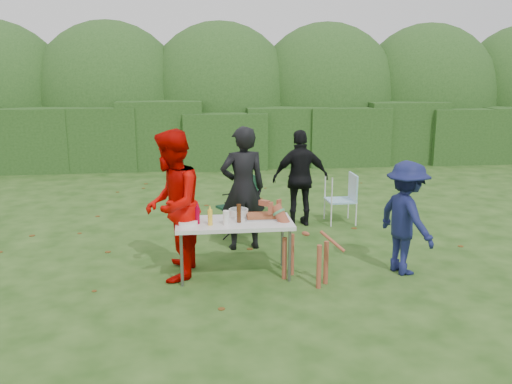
{
  "coord_description": "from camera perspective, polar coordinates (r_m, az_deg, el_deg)",
  "views": [
    {
      "loc": [
        -0.87,
        -6.7,
        2.69
      ],
      "look_at": [
        -0.01,
        0.51,
        1.0
      ],
      "focal_mm": 38.0,
      "sensor_mm": 36.0,
      "label": 1
    }
  ],
  "objects": [
    {
      "name": "folding_table",
      "position": [
        7.01,
        -2.31,
        -3.53
      ],
      "size": [
        1.5,
        0.7,
        0.74
      ],
      "color": "silver",
      "rests_on": "ground"
    },
    {
      "name": "dog",
      "position": [
        6.9,
        5.21,
        -5.6
      ],
      "size": [
        1.02,
        0.99,
        0.97
      ],
      "primitive_type": null,
      "rotation": [
        0.0,
        0.0,
        2.39
      ],
      "color": "#9D4B32",
      "rests_on": "ground"
    },
    {
      "name": "plate_stack",
      "position": [
        6.88,
        -7.17,
        -3.25
      ],
      "size": [
        0.24,
        0.24,
        0.05
      ],
      "primitive_type": "cylinder",
      "color": "white",
      "rests_on": "folding_table"
    },
    {
      "name": "paper_towel_roll",
      "position": [
        7.04,
        -6.94,
        -1.97
      ],
      "size": [
        0.12,
        0.12,
        0.26
      ],
      "primitive_type": "cylinder",
      "color": "white",
      "rests_on": "folding_table"
    },
    {
      "name": "person_black_puffy",
      "position": [
        9.27,
        4.72,
        1.46
      ],
      "size": [
        0.99,
        0.46,
        1.65
      ],
      "primitive_type": "imported",
      "rotation": [
        0.0,
        0.0,
        3.2
      ],
      "color": "black",
      "rests_on": "ground"
    },
    {
      "name": "focaccia_bread",
      "position": [
        7.12,
        0.64,
        -2.48
      ],
      "size": [
        0.4,
        0.26,
        0.04
      ],
      "primitive_type": "cube",
      "color": "#9A502D",
      "rests_on": "food_tray"
    },
    {
      "name": "shrub_backdrop",
      "position": [
        16.36,
        -3.76,
        9.27
      ],
      "size": [
        20.0,
        2.6,
        3.2
      ],
      "primitive_type": "ellipsoid",
      "color": "#3D6628",
      "rests_on": "ground"
    },
    {
      "name": "cup_stack",
      "position": [
        6.83,
        -3.16,
        -2.72
      ],
      "size": [
        0.08,
        0.08,
        0.18
      ],
      "primitive_type": "cylinder",
      "color": "white",
      "rests_on": "folding_table"
    },
    {
      "name": "ground",
      "position": [
        7.27,
        0.59,
        -8.62
      ],
      "size": [
        80.0,
        80.0,
        0.0
      ],
      "primitive_type": "plane",
      "color": "#1E4211"
    },
    {
      "name": "person_cook",
      "position": [
        8.01,
        -1.39,
        0.37
      ],
      "size": [
        0.73,
        0.53,
        1.85
      ],
      "primitive_type": "imported",
      "rotation": [
        0.0,
        0.0,
        3.27
      ],
      "color": "black",
      "rests_on": "ground"
    },
    {
      "name": "beer_bottle",
      "position": [
        6.91,
        -1.82,
        -2.26
      ],
      "size": [
        0.06,
        0.06,
        0.24
      ],
      "primitive_type": "cylinder",
      "color": "#47230F",
      "rests_on": "folding_table"
    },
    {
      "name": "camping_chair",
      "position": [
        8.89,
        -2.02,
        -1.27
      ],
      "size": [
        0.81,
        0.81,
        0.97
      ],
      "primitive_type": null,
      "rotation": [
        0.0,
        0.0,
        3.61
      ],
      "color": "#153C26",
      "rests_on": "ground"
    },
    {
      "name": "mustard_bottle",
      "position": [
        6.82,
        -4.85,
        -2.68
      ],
      "size": [
        0.06,
        0.06,
        0.2
      ],
      "primitive_type": "cylinder",
      "color": "yellow",
      "rests_on": "folding_table"
    },
    {
      "name": "food_tray",
      "position": [
        7.13,
        0.64,
        -2.7
      ],
      "size": [
        0.45,
        0.3,
        0.02
      ],
      "primitive_type": "cube",
      "color": "#B7B7BA",
      "rests_on": "folding_table"
    },
    {
      "name": "hedge_row",
      "position": [
        14.84,
        -3.38,
        5.97
      ],
      "size": [
        22.0,
        1.4,
        1.7
      ],
      "primitive_type": "cube",
      "color": "#23471C",
      "rests_on": "ground"
    },
    {
      "name": "child",
      "position": [
        7.36,
        15.52,
        -2.64
      ],
      "size": [
        0.82,
        1.09,
        1.51
      ],
      "primitive_type": "imported",
      "rotation": [
        0.0,
        0.0,
        1.87
      ],
      "color": "#151A4C",
      "rests_on": "ground"
    },
    {
      "name": "ketchup_bottle",
      "position": [
        6.89,
        -6.19,
        -2.46
      ],
      "size": [
        0.06,
        0.06,
        0.22
      ],
      "primitive_type": "cylinder",
      "color": "#990021",
      "rests_on": "folding_table"
    },
    {
      "name": "lawn_chair",
      "position": [
        9.58,
        8.88,
        -0.65
      ],
      "size": [
        0.52,
        0.52,
        0.88
      ],
      "primitive_type": null,
      "rotation": [
        0.0,
        0.0,
        3.15
      ],
      "color": "#3D9BC9",
      "rests_on": "ground"
    },
    {
      "name": "pasta_bowl",
      "position": [
        7.21,
        -1.86,
        -2.19
      ],
      "size": [
        0.26,
        0.26,
        0.1
      ],
      "primitive_type": "cylinder",
      "color": "silver",
      "rests_on": "folding_table"
    },
    {
      "name": "person_red_jacket",
      "position": [
        6.97,
        -8.84,
        -1.4
      ],
      "size": [
        0.84,
        1.02,
        1.93
      ],
      "primitive_type": "imported",
      "rotation": [
        0.0,
        0.0,
        -1.69
      ],
      "color": "#C40500",
      "rests_on": "ground"
    }
  ]
}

